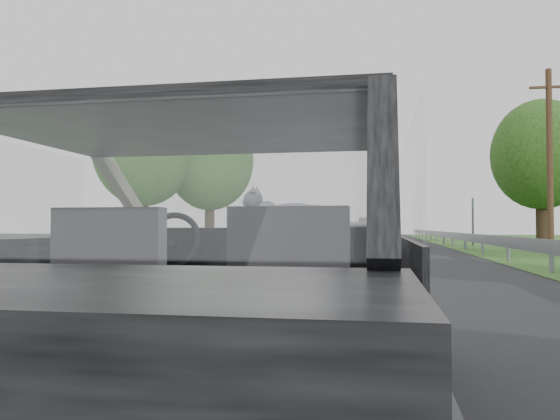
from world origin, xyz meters
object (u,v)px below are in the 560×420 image
at_px(utility_pole, 550,160).
at_px(cat, 293,214).
at_px(subject_car, 222,283).
at_px(other_car, 375,232).
at_px(highway_sign, 473,222).

bearing_deg(utility_pole, cat, -109.78).
relative_size(subject_car, cat, 6.96).
height_order(subject_car, cat, subject_car).
relative_size(other_car, highway_sign, 1.77).
xyz_separation_m(subject_car, other_car, (0.55, 23.98, 0.01)).
xyz_separation_m(cat, other_car, (0.29, 23.37, -0.35)).
bearing_deg(other_car, utility_pole, -26.34).
xyz_separation_m(highway_sign, utility_pole, (1.98, -6.28, 2.45)).
height_order(subject_car, highway_sign, highway_sign).
distance_m(subject_car, highway_sign, 27.76).
bearing_deg(highway_sign, other_car, -140.53).
bearing_deg(highway_sign, subject_car, -94.70).
distance_m(subject_car, other_car, 23.99).
distance_m(subject_car, utility_pole, 22.43).
xyz_separation_m(cat, utility_pole, (7.30, 20.30, 2.62)).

